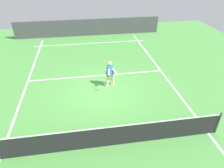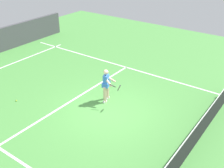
{
  "view_description": "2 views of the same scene",
  "coord_description": "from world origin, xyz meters",
  "views": [
    {
      "loc": [
        0.87,
        9.58,
        6.48
      ],
      "look_at": [
        -0.58,
        0.54,
        0.78
      ],
      "focal_mm": 33.06,
      "sensor_mm": 36.0,
      "label": 1
    },
    {
      "loc": [
        8.13,
        6.09,
        6.7
      ],
      "look_at": [
        -0.49,
        -0.13,
        1.05
      ],
      "focal_mm": 44.8,
      "sensor_mm": 36.0,
      "label": 2
    }
  ],
  "objects": [
    {
      "name": "ground_plane",
      "position": [
        0.0,
        0.0,
        0.0
      ],
      "size": [
        26.27,
        26.27,
        0.0
      ],
      "primitive_type": "plane",
      "color": "#4C9342"
    },
    {
      "name": "baseline_marking",
      "position": [
        0.0,
        -7.6,
        0.0
      ],
      "size": [
        9.46,
        0.1,
        0.01
      ],
      "primitive_type": "cube",
      "color": "white",
      "rests_on": "ground"
    },
    {
      "name": "service_line_marking",
      "position": [
        0.0,
        -1.83,
        0.0
      ],
      "size": [
        8.46,
        0.1,
        0.01
      ],
      "primitive_type": "cube",
      "color": "white",
      "rests_on": "ground"
    },
    {
      "name": "sideline_left_marking",
      "position": [
        -4.23,
        0.0,
        0.0
      ],
      "size": [
        0.1,
        18.21,
        0.01
      ],
      "primitive_type": "cube",
      "color": "white",
      "rests_on": "ground"
    },
    {
      "name": "court_net",
      "position": [
        0.0,
        3.91,
        0.51
      ],
      "size": [
        9.14,
        0.08,
        1.09
      ],
      "color": "#4C4C51",
      "rests_on": "ground"
    },
    {
      "name": "tennis_player",
      "position": [
        -0.64,
        -0.53,
        0.85
      ],
      "size": [
        0.65,
        1.07,
        1.55
      ],
      "color": "beige",
      "rests_on": "ground"
    },
    {
      "name": "tennis_ball_mid",
      "position": [
        1.84,
        -3.86,
        0.03
      ],
      "size": [
        0.07,
        0.07,
        0.07
      ],
      "primitive_type": "sphere",
      "color": "#D1E533",
      "rests_on": "ground"
    }
  ]
}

